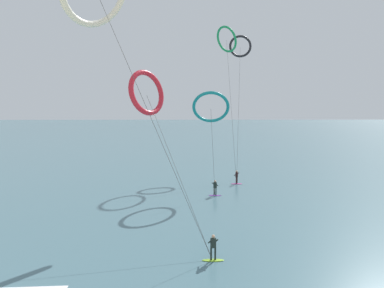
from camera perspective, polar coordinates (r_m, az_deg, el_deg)
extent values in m
cube|color=#476B75|center=(114.08, -0.65, 1.64)|extent=(400.00, 200.00, 0.08)
ellipsoid|color=#8CC62D|center=(23.35, 3.45, -18.32)|extent=(1.40, 0.40, 0.06)
cylinder|color=#1E2823|center=(23.13, 3.12, -17.40)|extent=(0.12, 0.12, 0.80)
cylinder|color=#1E2823|center=(23.22, 3.79, -17.30)|extent=(0.12, 0.12, 0.80)
cube|color=#1E2823|center=(22.90, 3.47, -15.73)|extent=(0.36, 0.28, 0.62)
sphere|color=tan|center=(22.74, 3.48, -14.75)|extent=(0.22, 0.22, 0.22)
cylinder|color=#1E2823|center=(22.91, 2.92, -15.57)|extent=(0.23, 0.51, 0.39)
cylinder|color=#1E2823|center=(23.06, 3.98, -15.43)|extent=(0.23, 0.51, 0.39)
ellipsoid|color=purple|center=(38.19, 3.76, -8.33)|extent=(1.40, 0.40, 0.06)
cylinder|color=#1E2823|center=(38.17, 3.61, -7.67)|extent=(0.12, 0.12, 0.80)
cylinder|color=#1E2823|center=(37.98, 3.91, -7.74)|extent=(0.12, 0.12, 0.80)
cube|color=#1E2823|center=(37.91, 3.77, -6.66)|extent=(0.36, 0.37, 0.62)
sphere|color=tan|center=(37.81, 3.78, -6.04)|extent=(0.22, 0.22, 0.22)
cylinder|color=#1E2823|center=(38.17, 3.52, -6.49)|extent=(0.44, 0.39, 0.39)
cylinder|color=#1E2823|center=(37.86, 3.99, -6.60)|extent=(0.44, 0.39, 0.39)
ellipsoid|color=#CC288E|center=(43.75, 7.26, -6.43)|extent=(1.40, 0.40, 0.06)
cylinder|color=black|center=(43.53, 7.19, -5.92)|extent=(0.12, 0.12, 0.80)
cylinder|color=black|center=(43.78, 7.34, -5.85)|extent=(0.12, 0.12, 0.80)
cube|color=black|center=(43.51, 7.28, -4.97)|extent=(0.34, 0.38, 0.62)
sphere|color=tan|center=(43.43, 7.29, -4.43)|extent=(0.22, 0.22, 0.22)
cylinder|color=black|center=(43.42, 7.14, -4.92)|extent=(0.47, 0.35, 0.39)
cylinder|color=black|center=(43.81, 7.38, -4.82)|extent=(0.47, 0.35, 0.39)
torus|color=#199351|center=(54.84, 5.63, 16.58)|extent=(3.83, 4.35, 3.83)
cylinder|color=#3F3F3F|center=(48.32, 6.37, 6.22)|extent=(0.18, 11.51, 19.31)
torus|color=red|center=(29.31, -7.36, 8.27)|extent=(3.32, 3.71, 3.82)
cylinder|color=#3F3F3F|center=(25.55, -2.68, -3.86)|extent=(4.96, 8.03, 10.63)
cylinder|color=#3F3F3F|center=(21.50, -5.83, 2.25)|extent=(7.05, 0.51, 16.66)
torus|color=teal|center=(39.30, 3.08, 5.99)|extent=(4.33, 2.92, 3.62)
cylinder|color=#3F3F3F|center=(38.46, 3.41, -1.27)|extent=(0.37, 2.46, 9.36)
torus|color=black|center=(59.40, 7.85, 15.45)|extent=(3.68, 1.06, 3.65)
cylinder|color=#3F3F3F|center=(50.66, 7.59, 6.02)|extent=(2.60, 15.87, 18.96)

